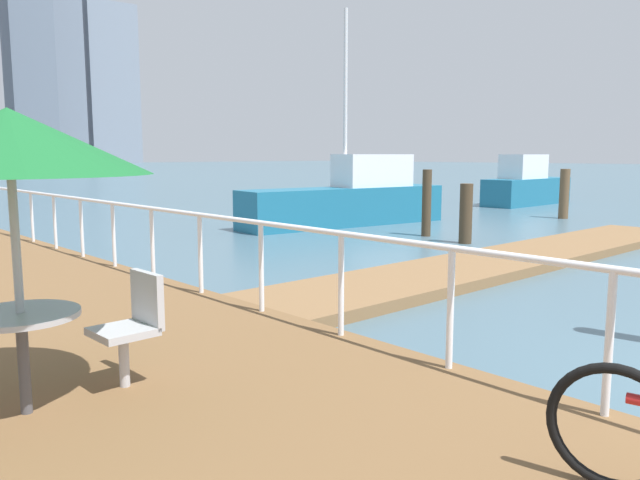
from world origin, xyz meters
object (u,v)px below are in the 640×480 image
(patio_umbrella, at_px, (9,142))
(cafe_chair_0, at_px, (134,320))
(moored_boat_1, at_px, (350,199))
(moored_boat_2, at_px, (526,186))
(cafe_table_round, at_px, (21,323))

(patio_umbrella, bearing_deg, cafe_chair_0, 1.26)
(moored_boat_1, distance_m, cafe_chair_0, 15.24)
(moored_boat_1, relative_size, moored_boat_2, 1.35)
(patio_umbrella, bearing_deg, moored_boat_1, 36.47)
(moored_boat_1, height_order, cafe_chair_0, moored_boat_1)
(cafe_table_round, height_order, cafe_chair_0, cafe_chair_0)
(moored_boat_1, xyz_separation_m, cafe_table_round, (-12.81, -9.46, 0.23))
(cafe_table_round, relative_size, cafe_chair_0, 0.89)
(cafe_table_round, xyz_separation_m, patio_umbrella, (0.00, 0.00, 1.25))
(cafe_table_round, bearing_deg, patio_umbrella, 0.00)
(moored_boat_1, bearing_deg, patio_umbrella, -143.53)
(cafe_table_round, bearing_deg, moored_boat_1, 36.47)
(cafe_table_round, height_order, patio_umbrella, patio_umbrella)
(moored_boat_2, distance_m, cafe_chair_0, 25.51)
(moored_boat_2, height_order, patio_umbrella, patio_umbrella)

